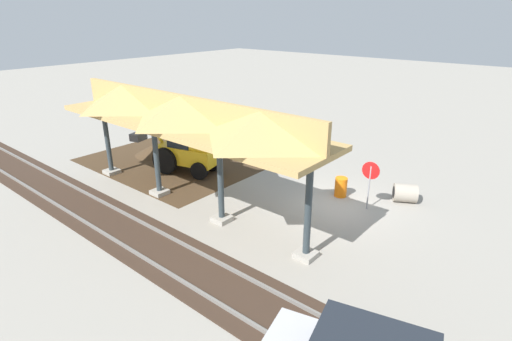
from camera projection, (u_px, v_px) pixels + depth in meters
ground_plane at (337, 205)px, 17.53m from camera, size 120.00×120.00×0.00m
dirt_work_zone at (171, 162)px, 22.59m from camera, size 9.65×7.00×0.01m
platform_canopy at (182, 113)px, 15.90m from camera, size 13.34×3.20×4.90m
rail_tracks at (222, 285)px, 12.35m from camera, size 60.00×2.58×0.15m
stop_sign at (370, 176)px, 16.66m from camera, size 0.76×0.08×2.16m
backhoe at (185, 148)px, 20.90m from camera, size 5.21×2.47×2.82m
dirt_mound at (155, 154)px, 23.87m from camera, size 4.71×4.71×1.29m
concrete_pipe at (405, 193)px, 17.76m from camera, size 1.26×1.20×0.83m
traffic_barrel at (341, 187)px, 18.28m from camera, size 0.56×0.56×0.90m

